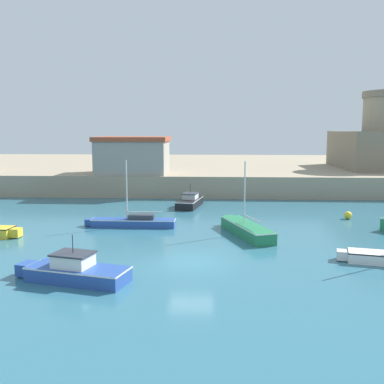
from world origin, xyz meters
TOP-DOWN VIEW (x-y plane):
  - ground_plane at (0.00, 0.00)m, footprint 200.00×200.00m
  - quay_seawall at (0.00, 42.66)m, footprint 120.00×40.00m
  - sailboat_blue_0 at (-4.92, 8.86)m, footprint 6.89×1.32m
  - motorboat_black_1 at (-1.06, 17.93)m, footprint 2.50×5.39m
  - motorboat_blue_3 at (-5.55, -3.42)m, footprint 5.97×3.03m
  - sailboat_green_4 at (3.47, 6.60)m, footprint 3.53×6.96m
  - mooring_buoy at (12.27, 12.69)m, footprint 0.63×0.63m
  - harbor_shed_near_wharf at (-8.00, 26.05)m, footprint 8.06×6.33m

SIDE VIEW (x-z plane):
  - ground_plane at x=0.00m, z-range 0.00..0.00m
  - mooring_buoy at x=12.27m, z-range 0.00..0.63m
  - sailboat_blue_0 at x=-4.92m, z-range -2.14..2.93m
  - sailboat_green_4 at x=3.47m, z-range -2.12..3.03m
  - motorboat_black_1 at x=-1.06m, z-range -0.61..1.60m
  - motorboat_blue_3 at x=-5.55m, z-range -0.65..1.67m
  - quay_seawall at x=0.00m, z-range 0.00..2.35m
  - harbor_shed_near_wharf at x=-8.00m, z-range 2.38..6.50m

